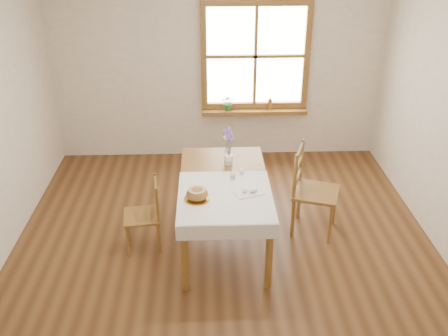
# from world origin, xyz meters

# --- Properties ---
(ground) EXTENTS (5.00, 5.00, 0.00)m
(ground) POSITION_xyz_m (0.00, 0.00, 0.00)
(ground) COLOR brown
(ground) RESTS_ON ground
(room_walls) EXTENTS (4.60, 5.10, 2.65)m
(room_walls) POSITION_xyz_m (0.00, 0.00, 1.71)
(room_walls) COLOR white
(room_walls) RESTS_ON ground
(window) EXTENTS (1.46, 0.08, 1.46)m
(window) POSITION_xyz_m (0.50, 2.47, 1.45)
(window) COLOR olive
(window) RESTS_ON ground
(window_sill) EXTENTS (1.46, 0.20, 0.05)m
(window_sill) POSITION_xyz_m (0.50, 2.40, 0.69)
(window_sill) COLOR olive
(window_sill) RESTS_ON ground
(dining_table) EXTENTS (0.90, 1.60, 0.75)m
(dining_table) POSITION_xyz_m (0.00, 0.30, 0.66)
(dining_table) COLOR olive
(dining_table) RESTS_ON ground
(table_linen) EXTENTS (0.91, 0.99, 0.01)m
(table_linen) POSITION_xyz_m (0.00, -0.00, 0.76)
(table_linen) COLOR white
(table_linen) RESTS_ON dining_table
(chair_left) EXTENTS (0.43, 0.41, 0.79)m
(chair_left) POSITION_xyz_m (-0.85, 0.25, 0.39)
(chair_left) COLOR olive
(chair_left) RESTS_ON ground
(chair_right) EXTENTS (0.62, 0.60, 1.00)m
(chair_right) POSITION_xyz_m (1.00, 0.49, 0.50)
(chair_right) COLOR olive
(chair_right) RESTS_ON ground
(bread_plate) EXTENTS (0.31, 0.31, 0.01)m
(bread_plate) POSITION_xyz_m (-0.27, -0.06, 0.77)
(bread_plate) COLOR white
(bread_plate) RESTS_ON table_linen
(bread_loaf) EXTENTS (0.21, 0.21, 0.11)m
(bread_loaf) POSITION_xyz_m (-0.27, -0.06, 0.83)
(bread_loaf) COLOR #A9753C
(bread_loaf) RESTS_ON bread_plate
(egg_napkin) EXTENTS (0.32, 0.30, 0.01)m
(egg_napkin) POSITION_xyz_m (0.22, 0.06, 0.77)
(egg_napkin) COLOR white
(egg_napkin) RESTS_ON table_linen
(eggs) EXTENTS (0.25, 0.24, 0.05)m
(eggs) POSITION_xyz_m (0.22, 0.06, 0.79)
(eggs) COLOR white
(eggs) RESTS_ON egg_napkin
(salt_shaker) EXTENTS (0.06, 0.06, 0.10)m
(salt_shaker) POSITION_xyz_m (0.09, 0.30, 0.81)
(salt_shaker) COLOR white
(salt_shaker) RESTS_ON table_linen
(pepper_shaker) EXTENTS (0.05, 0.05, 0.09)m
(pepper_shaker) POSITION_xyz_m (0.18, 0.39, 0.80)
(pepper_shaker) COLOR white
(pepper_shaker) RESTS_ON table_linen
(flower_vase) EXTENTS (0.12, 0.12, 0.10)m
(flower_vase) POSITION_xyz_m (0.06, 0.67, 0.80)
(flower_vase) COLOR white
(flower_vase) RESTS_ON dining_table
(lavender_bouquet) EXTENTS (0.17, 0.17, 0.31)m
(lavender_bouquet) POSITION_xyz_m (0.06, 0.67, 1.01)
(lavender_bouquet) COLOR #665190
(lavender_bouquet) RESTS_ON flower_vase
(potted_plant) EXTENTS (0.22, 0.24, 0.17)m
(potted_plant) POSITION_xyz_m (0.14, 2.40, 0.80)
(potted_plant) COLOR #31752E
(potted_plant) RESTS_ON window_sill
(amber_bottle) EXTENTS (0.07, 0.07, 0.16)m
(amber_bottle) POSITION_xyz_m (0.71, 2.40, 0.80)
(amber_bottle) COLOR #B36321
(amber_bottle) RESTS_ON window_sill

